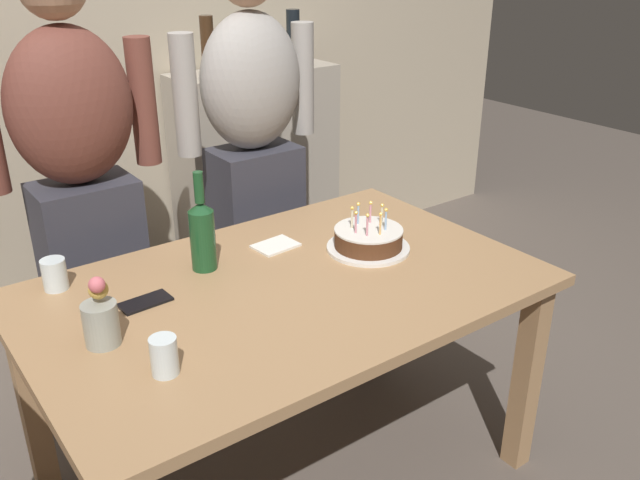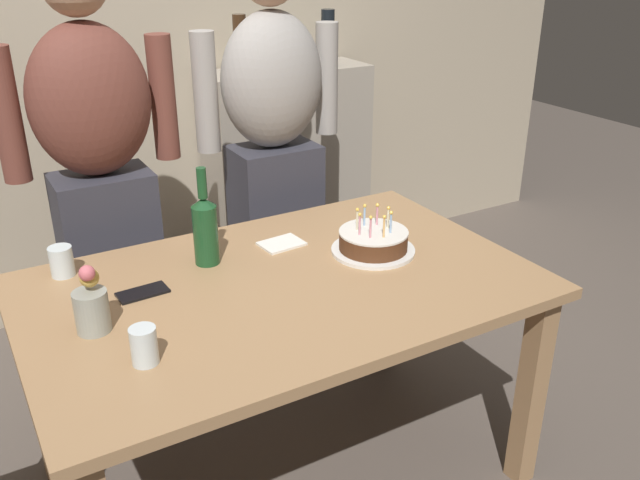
{
  "view_description": "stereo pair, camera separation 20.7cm",
  "coord_description": "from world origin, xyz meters",
  "px_view_note": "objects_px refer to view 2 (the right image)",
  "views": [
    {
      "loc": [
        -0.98,
        -1.5,
        1.69
      ],
      "look_at": [
        0.14,
        0.01,
        0.84
      ],
      "focal_mm": 38.23,
      "sensor_mm": 36.0,
      "label": 1
    },
    {
      "loc": [
        -0.8,
        -1.62,
        1.69
      ],
      "look_at": [
        0.14,
        0.01,
        0.84
      ],
      "focal_mm": 38.23,
      "sensor_mm": 36.0,
      "label": 2
    }
  ],
  "objects_px": {
    "person_woman_cardigan": "(274,157)",
    "water_glass_near": "(62,261)",
    "birthday_cake": "(373,242)",
    "water_glass_far": "(144,346)",
    "wine_bottle": "(205,228)",
    "flower_vase": "(91,305)",
    "cell_phone": "(143,293)",
    "person_man_bearded": "(102,186)",
    "napkin_stack": "(282,244)"
  },
  "relations": [
    {
      "from": "birthday_cake",
      "to": "cell_phone",
      "type": "relative_size",
      "value": 1.9
    },
    {
      "from": "person_man_bearded",
      "to": "wine_bottle",
      "type": "bearing_deg",
      "value": 110.86
    },
    {
      "from": "water_glass_far",
      "to": "napkin_stack",
      "type": "distance_m",
      "value": 0.75
    },
    {
      "from": "napkin_stack",
      "to": "cell_phone",
      "type": "bearing_deg",
      "value": -168.77
    },
    {
      "from": "flower_vase",
      "to": "person_man_bearded",
      "type": "bearing_deg",
      "value": 73.6
    },
    {
      "from": "water_glass_far",
      "to": "napkin_stack",
      "type": "bearing_deg",
      "value": 36.55
    },
    {
      "from": "birthday_cake",
      "to": "person_woman_cardigan",
      "type": "height_order",
      "value": "person_woman_cardigan"
    },
    {
      "from": "cell_phone",
      "to": "flower_vase",
      "type": "bearing_deg",
      "value": -144.89
    },
    {
      "from": "water_glass_near",
      "to": "person_woman_cardigan",
      "type": "height_order",
      "value": "person_woman_cardigan"
    },
    {
      "from": "water_glass_near",
      "to": "cell_phone",
      "type": "distance_m",
      "value": 0.3
    },
    {
      "from": "napkin_stack",
      "to": "person_woman_cardigan",
      "type": "xyz_separation_m",
      "value": [
        0.23,
        0.5,
        0.13
      ]
    },
    {
      "from": "flower_vase",
      "to": "wine_bottle",
      "type": "bearing_deg",
      "value": 29.45
    },
    {
      "from": "wine_bottle",
      "to": "person_woman_cardigan",
      "type": "distance_m",
      "value": 0.7
    },
    {
      "from": "wine_bottle",
      "to": "flower_vase",
      "type": "xyz_separation_m",
      "value": [
        -0.41,
        -0.23,
        -0.04
      ]
    },
    {
      "from": "person_man_bearded",
      "to": "person_woman_cardigan",
      "type": "relative_size",
      "value": 1.0
    },
    {
      "from": "cell_phone",
      "to": "person_woman_cardigan",
      "type": "height_order",
      "value": "person_woman_cardigan"
    },
    {
      "from": "water_glass_near",
      "to": "napkin_stack",
      "type": "bearing_deg",
      "value": -11.46
    },
    {
      "from": "water_glass_far",
      "to": "cell_phone",
      "type": "height_order",
      "value": "water_glass_far"
    },
    {
      "from": "cell_phone",
      "to": "person_man_bearded",
      "type": "xyz_separation_m",
      "value": [
        0.05,
        0.6,
        0.13
      ]
    },
    {
      "from": "cell_phone",
      "to": "person_woman_cardigan",
      "type": "distance_m",
      "value": 0.95
    },
    {
      "from": "wine_bottle",
      "to": "person_man_bearded",
      "type": "bearing_deg",
      "value": 110.86
    },
    {
      "from": "cell_phone",
      "to": "person_man_bearded",
      "type": "distance_m",
      "value": 0.61
    },
    {
      "from": "water_glass_near",
      "to": "napkin_stack",
      "type": "xyz_separation_m",
      "value": [
        0.68,
        -0.14,
        -0.04
      ]
    },
    {
      "from": "wine_bottle",
      "to": "flower_vase",
      "type": "height_order",
      "value": "wine_bottle"
    },
    {
      "from": "birthday_cake",
      "to": "person_man_bearded",
      "type": "xyz_separation_m",
      "value": [
        -0.69,
        0.7,
        0.1
      ]
    },
    {
      "from": "water_glass_near",
      "to": "person_man_bearded",
      "type": "relative_size",
      "value": 0.06
    },
    {
      "from": "person_man_bearded",
      "to": "flower_vase",
      "type": "bearing_deg",
      "value": 73.6
    },
    {
      "from": "birthday_cake",
      "to": "person_woman_cardigan",
      "type": "relative_size",
      "value": 0.17
    },
    {
      "from": "cell_phone",
      "to": "person_man_bearded",
      "type": "bearing_deg",
      "value": 82.26
    },
    {
      "from": "napkin_stack",
      "to": "person_man_bearded",
      "type": "distance_m",
      "value": 0.69
    },
    {
      "from": "birthday_cake",
      "to": "cell_phone",
      "type": "bearing_deg",
      "value": 172.29
    },
    {
      "from": "person_woman_cardigan",
      "to": "wine_bottle",
      "type": "bearing_deg",
      "value": 45.62
    },
    {
      "from": "cell_phone",
      "to": "napkin_stack",
      "type": "relative_size",
      "value": 1.03
    },
    {
      "from": "water_glass_near",
      "to": "flower_vase",
      "type": "distance_m",
      "value": 0.37
    },
    {
      "from": "water_glass_far",
      "to": "person_woman_cardigan",
      "type": "xyz_separation_m",
      "value": [
        0.83,
        0.94,
        0.09
      ]
    },
    {
      "from": "water_glass_near",
      "to": "flower_vase",
      "type": "xyz_separation_m",
      "value": [
        0.01,
        -0.37,
        0.03
      ]
    },
    {
      "from": "water_glass_near",
      "to": "person_woman_cardigan",
      "type": "bearing_deg",
      "value": 21.85
    },
    {
      "from": "cell_phone",
      "to": "person_woman_cardigan",
      "type": "xyz_separation_m",
      "value": [
        0.73,
        0.6,
        0.13
      ]
    },
    {
      "from": "birthday_cake",
      "to": "person_man_bearded",
      "type": "relative_size",
      "value": 0.17
    },
    {
      "from": "water_glass_near",
      "to": "wine_bottle",
      "type": "xyz_separation_m",
      "value": [
        0.41,
        -0.14,
        0.07
      ]
    },
    {
      "from": "water_glass_far",
      "to": "wine_bottle",
      "type": "distance_m",
      "value": 0.56
    },
    {
      "from": "person_woman_cardigan",
      "to": "water_glass_near",
      "type": "bearing_deg",
      "value": 21.85
    },
    {
      "from": "flower_vase",
      "to": "person_man_bearded",
      "type": "relative_size",
      "value": 0.12
    },
    {
      "from": "person_woman_cardigan",
      "to": "flower_vase",
      "type": "bearing_deg",
      "value": 39.17
    },
    {
      "from": "birthday_cake",
      "to": "person_woman_cardigan",
      "type": "xyz_separation_m",
      "value": [
        -0.01,
        0.7,
        0.1
      ]
    },
    {
      "from": "birthday_cake",
      "to": "water_glass_far",
      "type": "height_order",
      "value": "birthday_cake"
    },
    {
      "from": "napkin_stack",
      "to": "flower_vase",
      "type": "xyz_separation_m",
      "value": [
        -0.67,
        -0.23,
        0.07
      ]
    },
    {
      "from": "birthday_cake",
      "to": "wine_bottle",
      "type": "height_order",
      "value": "wine_bottle"
    },
    {
      "from": "birthday_cake",
      "to": "cell_phone",
      "type": "xyz_separation_m",
      "value": [
        -0.74,
        0.1,
        -0.03
      ]
    },
    {
      "from": "water_glass_far",
      "to": "person_woman_cardigan",
      "type": "bearing_deg",
      "value": 48.8
    }
  ]
}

